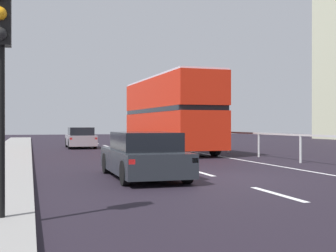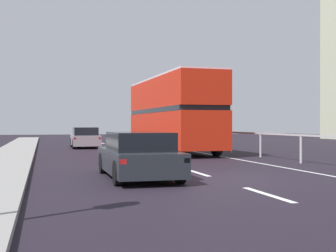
# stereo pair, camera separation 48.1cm
# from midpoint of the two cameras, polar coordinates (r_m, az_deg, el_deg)

# --- Properties ---
(ground_plane) EXTENTS (74.57, 120.00, 0.10)m
(ground_plane) POSITION_cam_midpoint_polar(r_m,az_deg,el_deg) (13.42, 6.73, -6.62)
(ground_plane) COLOR black
(lane_paint_markings) EXTENTS (3.70, 46.00, 0.01)m
(lane_paint_markings) POSITION_cam_midpoint_polar(r_m,az_deg,el_deg) (22.45, 3.28, -3.74)
(lane_paint_markings) COLOR silver
(lane_paint_markings) RESTS_ON ground
(bridge_side_railing) EXTENTS (0.10, 42.00, 1.16)m
(bridge_side_railing) POSITION_cam_midpoint_polar(r_m,az_deg,el_deg) (23.64, 10.08, -1.29)
(bridge_side_railing) COLOR #B5B7B9
(bridge_side_railing) RESTS_ON ground
(double_decker_bus_red) EXTENTS (2.72, 10.68, 4.15)m
(double_decker_bus_red) POSITION_cam_midpoint_polar(r_m,az_deg,el_deg) (25.64, 1.05, 1.72)
(double_decker_bus_red) COLOR red
(double_decker_bus_red) RESTS_ON ground
(hatchback_car_near) EXTENTS (1.85, 4.47, 1.32)m
(hatchback_car_near) POSITION_cam_midpoint_polar(r_m,az_deg,el_deg) (13.21, -2.68, -3.72)
(hatchback_car_near) COLOR #24282E
(hatchback_car_near) RESTS_ON ground
(sedan_car_ahead) EXTENTS (1.81, 4.09, 1.35)m
(sedan_car_ahead) POSITION_cam_midpoint_polar(r_m,az_deg,el_deg) (30.70, -9.81, -1.47)
(sedan_car_ahead) COLOR gray
(sedan_car_ahead) RESTS_ON ground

